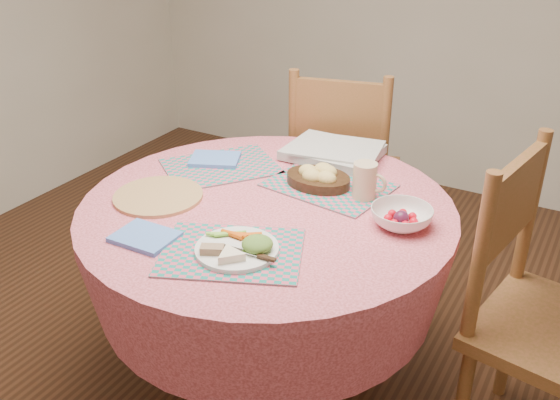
{
  "coord_description": "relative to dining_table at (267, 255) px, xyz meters",
  "views": [
    {
      "loc": [
        0.94,
        -1.55,
        1.7
      ],
      "look_at": [
        0.05,
        0.0,
        0.78
      ],
      "focal_mm": 40.0,
      "sensor_mm": 36.0,
      "label": 1
    }
  ],
  "objects": [
    {
      "name": "dinner_plate",
      "position": [
        0.09,
        -0.31,
        0.22
      ],
      "size": [
        0.24,
        0.25,
        0.05
      ],
      "rotation": [
        0.0,
        0.0,
        0.46
      ],
      "color": "white",
      "rests_on": "placemat_front"
    },
    {
      "name": "chair_right",
      "position": [
        0.87,
        0.15,
        -0.02
      ],
      "size": [
        0.53,
        0.55,
        1.03
      ],
      "rotation": [
        0.0,
        0.0,
        1.41
      ],
      "color": "brown",
      "rests_on": "ground"
    },
    {
      "name": "napkin_far",
      "position": [
        -0.35,
        0.2,
        0.21
      ],
      "size": [
        0.22,
        0.2,
        0.01
      ],
      "primitive_type": "cube",
      "rotation": [
        0.0,
        0.0,
        0.42
      ],
      "color": "#5684DD",
      "rests_on": "placemat_left"
    },
    {
      "name": "ground",
      "position": [
        0.0,
        0.0,
        -0.56
      ],
      "size": [
        4.0,
        4.0,
        0.0
      ],
      "primitive_type": "plane",
      "color": "#331C0F",
      "rests_on": "ground"
    },
    {
      "name": "wicker_trivet",
      "position": [
        -0.34,
        -0.14,
        0.2
      ],
      "size": [
        0.3,
        0.3,
        0.01
      ],
      "primitive_type": "cylinder",
      "color": "#AD7D4B",
      "rests_on": "dining_table"
    },
    {
      "name": "placemat_left",
      "position": [
        -0.3,
        0.17,
        0.2
      ],
      "size": [
        0.48,
        0.5,
        0.01
      ],
      "primitive_type": "cube",
      "rotation": [
        0.0,
        0.0,
        0.92
      ],
      "color": "#178376",
      "rests_on": "dining_table"
    },
    {
      "name": "napkin_near",
      "position": [
        -0.2,
        -0.37,
        0.2
      ],
      "size": [
        0.18,
        0.14,
        0.01
      ],
      "primitive_type": "cube",
      "rotation": [
        0.0,
        0.0,
        0.02
      ],
      "color": "#5684DD",
      "rests_on": "dining_table"
    },
    {
      "name": "newspaper_stack",
      "position": [
        0.02,
        0.46,
        0.22
      ],
      "size": [
        0.37,
        0.3,
        0.04
      ],
      "rotation": [
        0.0,
        0.0,
        0.01
      ],
      "color": "silver",
      "rests_on": "dining_table"
    },
    {
      "name": "placemat_back",
      "position": [
        0.12,
        0.23,
        0.2
      ],
      "size": [
        0.44,
        0.35,
        0.01
      ],
      "primitive_type": "cube",
      "rotation": [
        0.0,
        0.0,
        -0.14
      ],
      "color": "#178376",
      "rests_on": "dining_table"
    },
    {
      "name": "latte_mug",
      "position": [
        0.26,
        0.2,
        0.26
      ],
      "size": [
        0.12,
        0.08,
        0.12
      ],
      "color": "beige",
      "rests_on": "placemat_back"
    },
    {
      "name": "bread_bowl",
      "position": [
        0.08,
        0.21,
        0.23
      ],
      "size": [
        0.23,
        0.23,
        0.08
      ],
      "color": "black",
      "rests_on": "placemat_back"
    },
    {
      "name": "placemat_front",
      "position": [
        0.07,
        -0.31,
        0.2
      ],
      "size": [
        0.49,
        0.44,
        0.01
      ],
      "primitive_type": "cube",
      "rotation": [
        0.0,
        0.0,
        0.41
      ],
      "color": "#178376",
      "rests_on": "dining_table"
    },
    {
      "name": "dining_table",
      "position": [
        0.0,
        0.0,
        0.0
      ],
      "size": [
        1.24,
        1.24,
        0.75
      ],
      "color": "pink",
      "rests_on": "ground"
    },
    {
      "name": "chair_back",
      "position": [
        -0.1,
        0.83,
        -0.03
      ],
      "size": [
        0.56,
        0.55,
        1.02
      ],
      "rotation": [
        0.0,
        0.0,
        3.39
      ],
      "color": "brown",
      "rests_on": "ground"
    },
    {
      "name": "fruit_bowl",
      "position": [
        0.43,
        0.09,
        0.22
      ],
      "size": [
        0.22,
        0.22,
        0.06
      ],
      "rotation": [
        0.0,
        0.0,
        0.21
      ],
      "color": "white",
      "rests_on": "dining_table"
    }
  ]
}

